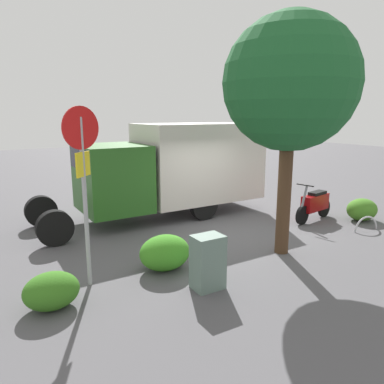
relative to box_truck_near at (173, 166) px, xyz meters
The scene contains 10 objects.
ground_plane 3.25m from the box_truck_near, 95.66° to the left, with size 60.00×60.00×0.00m, color #525054.
box_truck_near is the anchor object (origin of this frame).
motorcycle 4.53m from the box_truck_near, 141.13° to the left, with size 1.80×0.65×1.20m.
stop_sign 5.18m from the box_truck_near, 43.93° to the left, with size 0.71×0.33×3.34m.
street_tree 4.80m from the box_truck_near, 98.76° to the left, with size 2.94×2.94×5.32m.
utility_cabinet 5.30m from the box_truck_near, 69.10° to the left, with size 0.57×0.43×1.03m, color slate.
bike_rack_hoop 5.95m from the box_truck_near, 132.39° to the left, with size 0.85×0.85×0.05m, color #B7B7BC.
shrub_near_sign 4.43m from the box_truck_near, 59.61° to the left, with size 1.08×0.89×0.74m, color #3B8A21.
shrub_mid_verge 6.23m from the box_truck_near, 42.52° to the left, with size 0.92×0.75×0.63m, color #35711D.
shrub_by_tree 5.98m from the box_truck_near, 143.05° to the left, with size 1.00×0.82×0.68m, color #427D22.
Camera 1 is at (5.62, 7.32, 3.19)m, focal length 34.09 mm.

